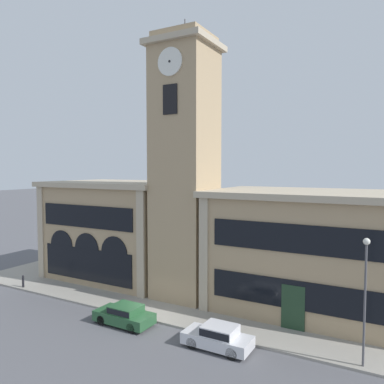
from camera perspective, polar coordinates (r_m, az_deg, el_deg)
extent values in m
plane|color=#56565B|center=(27.54, -7.03, -18.89)|extent=(300.00, 300.00, 0.00)
cube|color=gray|center=(33.08, 0.37, -14.81)|extent=(40.29, 14.02, 0.15)
cube|color=tan|center=(30.01, -1.05, 2.54)|extent=(4.35, 4.35, 19.93)
cube|color=tan|center=(31.50, -1.08, 21.41)|extent=(5.05, 5.05, 0.45)
cube|color=tan|center=(31.67, -1.08, 22.31)|extent=(4.00, 4.00, 0.60)
cylinder|color=#4C4C51|center=(31.97, -1.08, 23.84)|extent=(0.10, 0.10, 1.20)
cylinder|color=silver|center=(29.17, -3.40, 19.23)|extent=(2.09, 0.10, 2.09)
cylinder|color=black|center=(29.12, -3.47, 19.26)|extent=(0.17, 0.04, 0.17)
cylinder|color=silver|center=(32.15, -4.68, 17.75)|extent=(0.10, 2.09, 2.09)
cylinder|color=black|center=(32.19, -4.79, 17.74)|extent=(0.04, 0.17, 0.17)
cube|color=black|center=(28.57, -3.36, 13.92)|extent=(1.22, 0.10, 2.20)
cube|color=tan|center=(37.33, -10.99, -5.88)|extent=(12.41, 8.76, 8.81)
cube|color=tan|center=(36.85, -11.07, 1.24)|extent=(13.11, 9.46, 0.45)
cube|color=tan|center=(38.41, -22.06, -5.82)|extent=(0.70, 0.16, 8.81)
cube|color=tan|center=(30.33, -7.86, -8.07)|extent=(0.70, 0.16, 8.81)
cube|color=black|center=(33.83, -15.85, -3.62)|extent=(10.18, 0.10, 1.94)
cube|color=black|center=(34.61, -15.73, -10.59)|extent=(9.93, 0.10, 2.82)
cylinder|color=black|center=(36.50, -19.27, -7.65)|extent=(2.73, 0.06, 2.73)
cylinder|color=black|center=(34.28, -15.78, -8.31)|extent=(2.73, 0.06, 2.73)
cylinder|color=black|center=(32.22, -11.81, -9.02)|extent=(2.73, 0.06, 2.73)
cube|color=tan|center=(29.44, 17.33, -8.94)|extent=(13.67, 8.76, 8.43)
cube|color=tan|center=(28.81, 17.49, -0.28)|extent=(14.37, 9.46, 0.45)
cube|color=tan|center=(27.43, 1.77, -9.70)|extent=(0.70, 0.16, 8.43)
cube|color=black|center=(24.84, 15.32, -6.86)|extent=(11.21, 0.10, 1.86)
cube|color=#1E3823|center=(26.04, 15.14, -16.77)|extent=(1.50, 0.12, 3.04)
cube|color=black|center=(25.75, 15.18, -14.86)|extent=(11.21, 0.10, 1.89)
cube|color=#285633|center=(27.00, -10.31, -18.21)|extent=(4.10, 1.89, 0.68)
cube|color=#285633|center=(26.69, -10.05, -17.13)|extent=(1.97, 1.68, 0.48)
cube|color=black|center=(26.69, -10.05, -17.13)|extent=(1.90, 1.72, 0.36)
cylinder|color=black|center=(27.29, -13.61, -18.44)|extent=(0.66, 0.23, 0.66)
cylinder|color=black|center=(28.41, -11.26, -17.50)|extent=(0.66, 0.23, 0.66)
cylinder|color=black|center=(25.75, -9.25, -19.78)|extent=(0.66, 0.23, 0.66)
cylinder|color=black|center=(26.93, -6.96, -18.67)|extent=(0.66, 0.23, 0.66)
cube|color=silver|center=(23.57, 3.87, -21.53)|extent=(4.07, 1.81, 0.67)
cube|color=silver|center=(23.25, 4.26, -20.25)|extent=(1.96, 1.61, 0.55)
cube|color=black|center=(23.25, 4.26, -20.25)|extent=(1.88, 1.64, 0.41)
cylinder|color=black|center=(23.56, 0.01, -22.03)|extent=(0.68, 0.23, 0.68)
cylinder|color=black|center=(24.78, 1.90, -20.68)|extent=(0.68, 0.23, 0.68)
cylinder|color=black|center=(22.55, 6.07, -23.29)|extent=(0.68, 0.23, 0.68)
cylinder|color=black|center=(23.83, 7.66, -21.75)|extent=(0.68, 0.23, 0.68)
cylinder|color=#4C4C51|center=(22.24, 24.82, -15.51)|extent=(0.12, 0.12, 6.45)
sphere|color=silver|center=(21.38, 25.07, -6.85)|extent=(0.36, 0.36, 0.36)
cylinder|color=black|center=(36.71, -24.34, -12.40)|extent=(0.18, 0.18, 0.90)
sphere|color=black|center=(36.57, -24.36, -11.60)|extent=(0.16, 0.16, 0.16)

